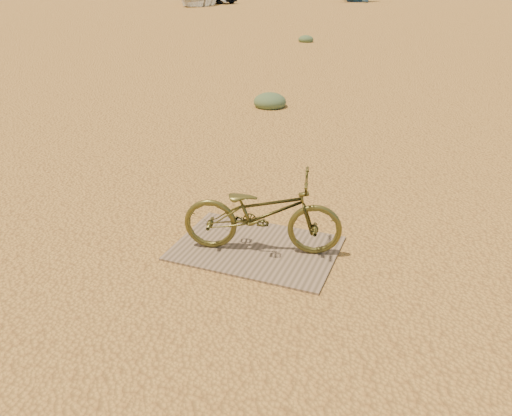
% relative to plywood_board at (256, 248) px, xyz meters
% --- Properties ---
extents(ground, '(120.00, 120.00, 0.00)m').
position_rel_plywood_board_xyz_m(ground, '(-0.58, 0.11, -0.01)').
color(ground, gold).
rests_on(ground, ground).
extents(plywood_board, '(1.56, 1.07, 0.02)m').
position_rel_plywood_board_xyz_m(plywood_board, '(0.00, 0.00, 0.00)').
color(plywood_board, '#866E59').
rests_on(plywood_board, ground).
extents(bicycle, '(1.59, 0.89, 0.79)m').
position_rel_plywood_board_xyz_m(bicycle, '(0.07, -0.02, 0.41)').
color(bicycle, '#4E4C1F').
rests_on(bicycle, plywood_board).
extents(kale_a, '(0.65, 0.65, 0.36)m').
position_rel_plywood_board_xyz_m(kale_a, '(-1.82, 5.41, -0.01)').
color(kale_a, '#59704D').
rests_on(kale_a, ground).
extents(kale_c, '(0.58, 0.58, 0.32)m').
position_rel_plywood_board_xyz_m(kale_c, '(-3.99, 15.43, -0.01)').
color(kale_c, '#59704D').
rests_on(kale_c, ground).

